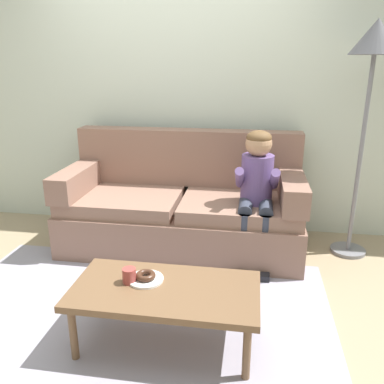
{
  "coord_description": "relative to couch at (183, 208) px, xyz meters",
  "views": [
    {
      "loc": [
        0.75,
        -2.44,
        1.62
      ],
      "look_at": [
        0.3,
        0.45,
        0.65
      ],
      "focal_mm": 37.23,
      "sensor_mm": 36.0,
      "label": 1
    }
  ],
  "objects": [
    {
      "name": "couch",
      "position": [
        0.0,
        0.0,
        0.0
      ],
      "size": [
        2.07,
        0.9,
        1.02
      ],
      "color": "#846051",
      "rests_on": "ground"
    },
    {
      "name": "mug",
      "position": [
        -0.08,
        -1.33,
        0.07
      ],
      "size": [
        0.08,
        0.08,
        0.09
      ],
      "primitive_type": "cylinder",
      "color": "#993D38",
      "rests_on": "coffee_table"
    },
    {
      "name": "plate",
      "position": [
        0.01,
        -1.3,
        0.03
      ],
      "size": [
        0.21,
        0.21,
        0.01
      ],
      "primitive_type": "cylinder",
      "color": "white",
      "rests_on": "coffee_table"
    },
    {
      "name": "floor_lamp",
      "position": [
        1.48,
        0.08,
        1.28
      ],
      "size": [
        0.39,
        0.39,
        1.92
      ],
      "color": "slate",
      "rests_on": "ground"
    },
    {
      "name": "ground",
      "position": [
        -0.15,
        -0.86,
        -0.36
      ],
      "size": [
        10.0,
        10.0,
        0.0
      ],
      "primitive_type": "plane",
      "color": "#9E896B"
    },
    {
      "name": "donut",
      "position": [
        0.01,
        -1.3,
        0.05
      ],
      "size": [
        0.17,
        0.17,
        0.04
      ],
      "primitive_type": "torus",
      "rotation": [
        0.0,
        0.0,
        0.85
      ],
      "color": "#422619",
      "rests_on": "plate"
    },
    {
      "name": "person_child",
      "position": [
        0.64,
        -0.21,
        0.31
      ],
      "size": [
        0.34,
        0.58,
        1.1
      ],
      "color": "#664C84",
      "rests_on": "ground"
    },
    {
      "name": "coffee_table",
      "position": [
        0.14,
        -1.36,
        -0.02
      ],
      "size": [
        1.08,
        0.55,
        0.38
      ],
      "color": "brown",
      "rests_on": "ground"
    },
    {
      "name": "area_rug",
      "position": [
        -0.15,
        -1.11,
        -0.35
      ],
      "size": [
        2.65,
        1.68,
        0.01
      ],
      "primitive_type": "cube",
      "color": "#9993A3",
      "rests_on": "ground"
    },
    {
      "name": "wall_back",
      "position": [
        -0.15,
        0.54,
        1.04
      ],
      "size": [
        8.0,
        0.1,
        2.8
      ],
      "primitive_type": "cube",
      "color": "beige",
      "rests_on": "ground"
    }
  ]
}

